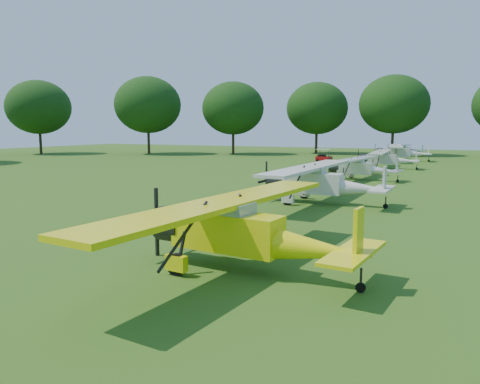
% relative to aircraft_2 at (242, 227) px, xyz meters
% --- Properties ---
extents(ground, '(160.00, 160.00, 0.00)m').
position_rel_aircraft_2_xyz_m(ground, '(-1.68, 9.99, -1.40)').
color(ground, '#1A4812').
rests_on(ground, ground).
extents(tree_belt, '(137.36, 130.27, 14.52)m').
position_rel_aircraft_2_xyz_m(tree_belt, '(1.89, 10.15, 6.63)').
color(tree_belt, black).
rests_on(tree_belt, ground).
extents(aircraft_2, '(7.68, 12.21, 2.40)m').
position_rel_aircraft_2_xyz_m(aircraft_2, '(0.00, 0.00, 0.00)').
color(aircraft_2, yellow).
rests_on(aircraft_2, ground).
extents(aircraft_3, '(7.65, 12.17, 2.40)m').
position_rel_aircraft_2_xyz_m(aircraft_3, '(-1.29, 13.85, 0.00)').
color(aircraft_3, silver).
rests_on(aircraft_3, ground).
extents(aircraft_4, '(6.37, 10.11, 1.99)m').
position_rel_aircraft_2_xyz_m(aircraft_4, '(-1.51, 27.65, -0.24)').
color(aircraft_4, silver).
rests_on(aircraft_4, ground).
extents(aircraft_5, '(6.50, 10.35, 2.04)m').
position_rel_aircraft_2_xyz_m(aircraft_5, '(-1.14, 40.07, -0.21)').
color(aircraft_5, silver).
rests_on(aircraft_5, ground).
extents(aircraft_6, '(7.27, 11.53, 2.26)m').
position_rel_aircraft_2_xyz_m(aircraft_6, '(-0.98, 52.79, -0.08)').
color(aircraft_6, silver).
rests_on(aircraft_6, ground).
extents(aircraft_7, '(5.76, 9.15, 1.80)m').
position_rel_aircraft_2_xyz_m(aircraft_7, '(-1.78, 65.82, -0.35)').
color(aircraft_7, silver).
rests_on(aircraft_7, ground).
extents(golf_cart, '(2.07, 1.41, 1.67)m').
position_rel_aircraft_2_xyz_m(golf_cart, '(-9.90, 46.99, -0.84)').
color(golf_cart, '#9D0B0E').
rests_on(golf_cart, ground).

